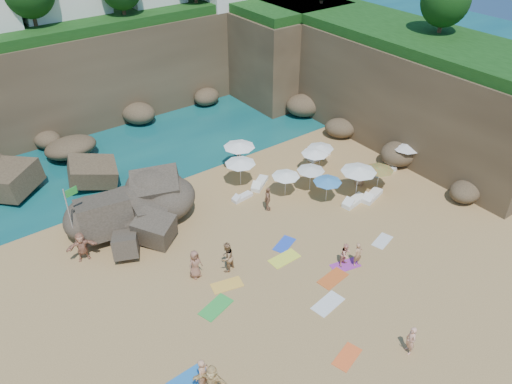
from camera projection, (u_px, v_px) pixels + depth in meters
ground at (259, 253)px, 30.13m from camera, size 120.00×120.00×0.00m
seawater at (80, 94)px, 50.11m from camera, size 120.00×120.00×0.00m
cliff_back at (113, 66)px, 45.53m from camera, size 44.00×8.00×8.00m
cliff_right at (381, 80)px, 42.59m from camera, size 8.00×30.00×8.00m
cliff_corner at (275, 48)px, 49.59m from camera, size 10.00×12.00×8.00m
rock_promontory at (0, 194)px, 35.36m from camera, size 12.00×7.00×2.00m
rock_outcrop at (121, 234)px, 31.64m from camera, size 8.36×7.02×2.91m
flag_pole at (71, 210)px, 29.15m from camera, size 0.82×0.22×4.25m
parasol_0 at (240, 161)px, 35.32m from camera, size 2.23×2.23×2.11m
parasol_1 at (239, 145)px, 37.09m from camera, size 2.39×2.39×2.26m
parasol_2 at (321, 146)px, 37.53m from camera, size 2.01×2.01×1.90m
parasol_4 at (406, 146)px, 37.49m from camera, size 2.06×2.06×1.95m
parasol_5 at (315, 152)px, 36.80m from camera, size 2.04×2.04×1.93m
parasol_6 at (380, 168)px, 34.99m from camera, size 1.99×1.99×1.88m
parasol_7 at (311, 169)px, 34.91m from camera, size 1.98×1.98×1.87m
parasol_8 at (359, 169)px, 34.02m from camera, size 2.49×2.49×2.35m
parasol_9 at (286, 174)px, 34.31m from camera, size 1.97×1.97×1.86m
parasol_10 at (328, 180)px, 33.72m from camera, size 1.97×1.97×1.86m
lounger_0 at (242, 197)px, 34.81m from camera, size 1.62×0.69×0.25m
lounger_1 at (319, 156)px, 39.51m from camera, size 2.04×0.84×0.31m
lounger_2 at (260, 184)px, 36.20m from camera, size 2.03×1.66×0.31m
lounger_3 at (354, 201)px, 34.36m from camera, size 2.11×0.99×0.32m
lounger_4 at (384, 171)px, 37.66m from camera, size 2.06×0.86×0.31m
lounger_5 at (372, 196)px, 34.88m from camera, size 2.12×1.19×0.31m
towel_0 at (189, 379)px, 22.83m from camera, size 1.97×1.04×0.03m
towel_2 at (347, 357)px, 23.86m from camera, size 1.78×1.23×0.03m
towel_3 at (216, 307)px, 26.47m from camera, size 2.08×1.45×0.03m
towel_4 at (284, 259)px, 29.67m from camera, size 1.89×0.97×0.03m
towel_5 at (328, 304)px, 26.68m from camera, size 1.99×1.21×0.03m
towel_6 at (345, 265)px, 29.17m from camera, size 1.85×1.20×0.03m
towel_8 at (284, 244)px, 30.76m from camera, size 1.82×1.39×0.03m
towel_10 at (333, 278)px, 28.28m from camera, size 1.91×1.13×0.03m
towel_12 at (227, 285)px, 27.84m from camera, size 1.89×1.25×0.03m
towel_13 at (382, 241)px, 31.03m from camera, size 1.70×1.18×0.03m
person_stand_0 at (203, 375)px, 21.97m from camera, size 0.81×0.71×1.86m
person_stand_1 at (227, 257)px, 28.35m from camera, size 1.15×1.04×1.94m
person_stand_2 at (239, 149)px, 39.07m from camera, size 1.05×1.04×1.62m
person_stand_3 at (268, 199)px, 33.33m from camera, size 0.96×1.06×1.73m
person_stand_4 at (360, 174)px, 35.87m from camera, size 0.94×0.99×1.82m
person_stand_5 at (82, 246)px, 29.14m from camera, size 1.85×0.90×1.92m
person_stand_6 at (411, 340)px, 23.67m from camera, size 0.59×0.70×1.63m
person_lie_2 at (196, 273)px, 28.31m from camera, size 1.22×1.93×0.48m
person_lie_4 at (357, 263)px, 29.13m from camera, size 0.65×1.58×0.37m
person_lie_5 at (345, 261)px, 29.10m from camera, size 0.92×1.58×0.57m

